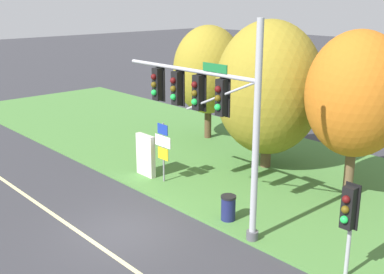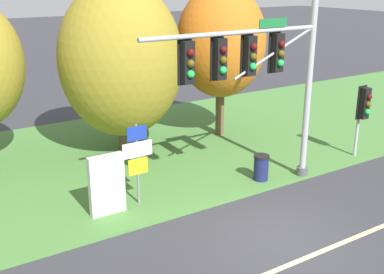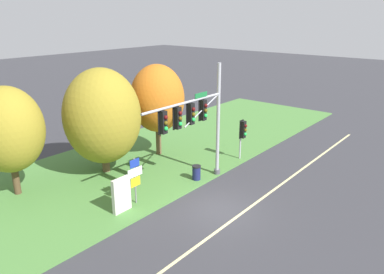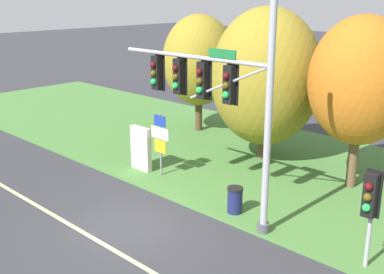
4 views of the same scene
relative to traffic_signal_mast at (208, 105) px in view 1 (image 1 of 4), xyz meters
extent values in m
plane|color=#333338|center=(-1.44, -2.72, -4.32)|extent=(160.00, 160.00, 0.00)
cube|color=beige|center=(-1.44, -3.92, -4.31)|extent=(36.00, 0.16, 0.01)
cube|color=#477A38|center=(-1.44, 5.53, -4.27)|extent=(48.00, 11.50, 0.10)
cylinder|color=#9EA0A5|center=(2.16, 0.01, -0.62)|extent=(0.22, 0.22, 7.19)
cylinder|color=#4C4C51|center=(2.16, 0.01, -4.07)|extent=(0.40, 0.40, 0.30)
cylinder|color=#9EA0A5|center=(-1.07, 0.01, 1.09)|extent=(6.45, 0.14, 0.14)
cylinder|color=#9EA0A5|center=(0.55, 0.01, 0.39)|extent=(3.25, 0.08, 1.47)
cube|color=black|center=(0.63, 0.01, 0.36)|extent=(0.34, 0.28, 1.22)
cube|color=black|center=(0.63, 0.17, 0.36)|extent=(0.46, 0.04, 1.34)
sphere|color=#4C0C0C|center=(0.63, -0.17, 0.66)|extent=(0.22, 0.22, 0.22)
sphere|color=#51420C|center=(0.63, -0.17, 0.36)|extent=(0.22, 0.22, 0.22)
sphere|color=green|center=(0.63, -0.17, 0.06)|extent=(0.22, 0.22, 0.22)
cube|color=black|center=(-0.50, 0.01, 0.36)|extent=(0.34, 0.28, 1.22)
cube|color=black|center=(-0.50, 0.17, 0.36)|extent=(0.46, 0.04, 1.34)
sphere|color=#4C0C0C|center=(-0.50, -0.17, 0.66)|extent=(0.22, 0.22, 0.22)
sphere|color=#51420C|center=(-0.50, -0.17, 0.36)|extent=(0.22, 0.22, 0.22)
sphere|color=green|center=(-0.50, -0.17, 0.06)|extent=(0.22, 0.22, 0.22)
cube|color=black|center=(-1.63, 0.01, 0.36)|extent=(0.34, 0.28, 1.22)
cube|color=black|center=(-1.63, 0.17, 0.36)|extent=(0.46, 0.04, 1.34)
sphere|color=#4C0C0C|center=(-1.63, -0.17, 0.66)|extent=(0.22, 0.22, 0.22)
sphere|color=#51420C|center=(-1.63, -0.17, 0.36)|extent=(0.22, 0.22, 0.22)
sphere|color=green|center=(-1.63, -0.17, 0.06)|extent=(0.22, 0.22, 0.22)
cube|color=black|center=(-2.76, 0.01, 0.36)|extent=(0.34, 0.28, 1.22)
cube|color=black|center=(-2.76, 0.17, 0.36)|extent=(0.46, 0.04, 1.34)
sphere|color=#4C0C0C|center=(-2.76, -0.17, 0.66)|extent=(0.22, 0.22, 0.22)
sphere|color=#51420C|center=(-2.76, -0.17, 0.36)|extent=(0.22, 0.22, 0.22)
sphere|color=green|center=(-2.76, -0.17, 0.06)|extent=(0.22, 0.22, 0.22)
cube|color=#196B33|center=(0.35, -0.04, 1.31)|extent=(1.10, 0.04, 0.28)
cylinder|color=#9EA0A5|center=(5.42, 0.33, -2.83)|extent=(0.12, 0.12, 2.78)
cube|color=black|center=(5.42, 0.13, -2.00)|extent=(0.34, 0.28, 1.22)
cube|color=black|center=(5.42, 0.29, -2.00)|extent=(0.46, 0.04, 1.34)
sphere|color=#4C0C0C|center=(5.42, -0.05, -1.70)|extent=(0.22, 0.22, 0.22)
sphere|color=#51420C|center=(5.42, -0.05, -2.00)|extent=(0.22, 0.22, 0.22)
sphere|color=green|center=(5.42, -0.05, -2.30)|extent=(0.22, 0.22, 0.22)
cylinder|color=slate|center=(-3.90, 1.15, -2.90)|extent=(0.08, 0.08, 2.63)
cube|color=#193399|center=(-3.90, 1.12, -1.86)|extent=(0.66, 0.03, 0.45)
cube|color=white|center=(-3.90, 1.12, -2.39)|extent=(1.01, 0.03, 0.48)
cube|color=gold|center=(-3.90, 1.12, -2.95)|extent=(0.66, 0.03, 0.52)
cylinder|color=#4C3823|center=(-7.50, 7.31, -2.81)|extent=(0.39, 0.39, 2.81)
ellipsoid|color=olive|center=(-7.50, 7.31, -0.34)|extent=(3.89, 3.89, 4.87)
cylinder|color=brown|center=(-2.15, 5.95, -3.01)|extent=(0.49, 0.49, 2.42)
ellipsoid|color=olive|center=(-2.15, 5.95, -0.45)|extent=(4.91, 4.91, 6.14)
cylinder|color=brown|center=(2.40, 5.53, -2.65)|extent=(0.39, 0.39, 3.14)
ellipsoid|color=#B76019|center=(2.40, 5.53, -0.01)|extent=(3.89, 3.89, 4.86)
cube|color=beige|center=(-5.01, 1.02, -3.27)|extent=(1.10, 0.24, 1.90)
cube|color=#4C4C51|center=(-5.41, 1.02, -4.17)|extent=(0.10, 0.20, 0.10)
cube|color=#4C4C51|center=(-4.61, 1.02, -4.17)|extent=(0.10, 0.20, 0.10)
cylinder|color=#191E4C|center=(0.60, 0.48, -3.79)|extent=(0.52, 0.52, 0.85)
cylinder|color=black|center=(0.60, 0.48, -3.33)|extent=(0.56, 0.56, 0.08)
camera|label=1|loc=(11.46, -11.18, 3.56)|focal=45.00mm
camera|label=2|loc=(-9.95, -11.53, 2.71)|focal=45.00mm
camera|label=3|loc=(-16.26, -13.01, 5.73)|focal=35.00mm
camera|label=4|loc=(10.12, -11.61, 3.14)|focal=45.00mm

